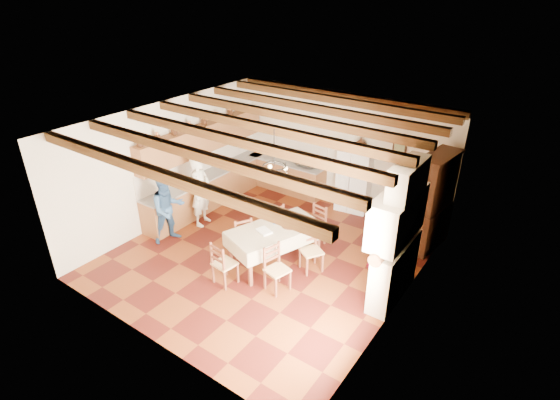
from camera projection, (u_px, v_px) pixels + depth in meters
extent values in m
cube|color=#49150F|center=(269.00, 254.00, 9.79)|extent=(6.00, 6.50, 0.02)
cube|color=white|center=(267.00, 123.00, 8.41)|extent=(6.00, 6.50, 0.02)
cube|color=beige|center=(342.00, 149.00, 11.47)|extent=(6.00, 0.02, 3.00)
cube|color=beige|center=(142.00, 270.00, 6.73)|extent=(6.00, 0.02, 3.00)
cube|color=beige|center=(169.00, 162.00, 10.65)|extent=(0.02, 6.50, 3.00)
cube|color=beige|center=(407.00, 238.00, 7.55)|extent=(0.02, 6.50, 3.00)
cube|color=brown|center=(211.00, 189.00, 11.74)|extent=(0.60, 4.30, 0.86)
cube|color=brown|center=(286.00, 176.00, 12.53)|extent=(2.30, 0.60, 0.86)
cube|color=slate|center=(210.00, 174.00, 11.54)|extent=(0.62, 4.30, 0.04)
cube|color=slate|center=(287.00, 161.00, 12.33)|extent=(2.34, 0.62, 0.04)
cube|color=beige|center=(201.00, 160.00, 11.54)|extent=(0.03, 4.30, 0.60)
cube|color=beige|center=(292.00, 148.00, 12.39)|extent=(2.30, 0.03, 0.60)
cube|color=brown|center=(204.00, 138.00, 11.16)|extent=(0.35, 4.20, 0.70)
cube|color=black|center=(399.00, 148.00, 10.49)|extent=(0.34, 0.03, 0.42)
cube|color=white|center=(355.00, 180.00, 11.33)|extent=(0.91, 0.78, 1.67)
cube|color=beige|center=(275.00, 229.00, 9.13)|extent=(1.58, 2.16, 0.05)
cube|color=brown|center=(230.00, 250.00, 9.17)|extent=(0.09, 0.09, 0.80)
cube|color=brown|center=(250.00, 269.00, 8.59)|extent=(0.09, 0.09, 0.80)
cube|color=brown|center=(296.00, 226.00, 10.05)|extent=(0.09, 0.09, 0.80)
cube|color=brown|center=(318.00, 242.00, 9.47)|extent=(0.09, 0.09, 0.80)
torus|color=black|center=(274.00, 166.00, 8.48)|extent=(0.47, 0.47, 0.03)
imported|color=white|center=(201.00, 191.00, 10.59)|extent=(0.58, 0.74, 1.78)
imported|color=#32588C|center=(168.00, 209.00, 9.94)|extent=(0.85, 0.96, 1.64)
imported|color=maroon|center=(380.00, 231.00, 9.03)|extent=(0.73, 1.06, 1.67)
imported|color=silver|center=(306.00, 161.00, 11.91)|extent=(0.52, 0.37, 0.28)
imported|color=#391B10|center=(361.00, 144.00, 10.85)|extent=(0.39, 0.39, 0.32)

